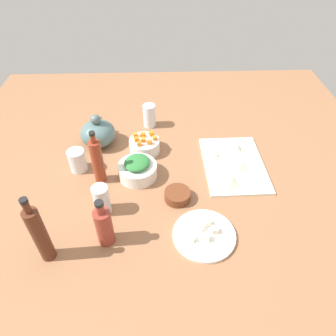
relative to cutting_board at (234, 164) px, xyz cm
name	(u,v)px	position (x,y,z in cm)	size (l,w,h in cm)	color
tabletop	(168,180)	(-6.12, 27.87, -2.00)	(190.00, 190.00, 3.00)	#8D5F40
cutting_board	(234,164)	(0.00, 0.00, 0.00)	(35.44, 24.80, 1.00)	silver
plate_tofu	(204,235)	(-34.93, 16.77, 0.10)	(21.18, 21.18, 1.20)	white
bowl_greens	(138,171)	(-5.01, 39.96, 2.42)	(15.42, 15.42, 5.85)	white
bowl_carrots	(145,146)	(10.97, 37.55, 2.43)	(13.25, 13.25, 5.86)	white
bowl_small_side	(177,195)	(-17.89, 24.75, 1.33)	(9.72, 9.72, 3.66)	brown
teapot	(98,133)	(17.04, 58.23, 5.35)	(17.20, 15.44, 15.19)	#4B6869
bottle_0	(97,161)	(-6.66, 54.66, 9.54)	(4.47, 4.47, 23.43)	maroon
bottle_1	(40,234)	(-40.59, 66.88, 11.03)	(4.48, 4.48, 26.97)	#532818
bottle_2	(104,226)	(-35.42, 49.14, 7.32)	(5.46, 5.46, 19.12)	maroon
drinking_glass_0	(77,160)	(0.03, 64.50, 4.22)	(6.96, 6.96, 9.44)	white
drinking_glass_1	(149,116)	(30.57, 35.52, 5.08)	(5.97, 5.97, 11.16)	white
drinking_glass_2	(102,200)	(-22.66, 51.71, 5.40)	(5.80, 5.80, 11.80)	white
carrot_cube_0	(151,134)	(14.40, 34.47, 6.26)	(1.80, 1.80, 1.80)	orange
carrot_cube_1	(150,142)	(8.22, 35.10, 6.26)	(1.80, 1.80, 1.80)	orange
carrot_cube_2	(136,139)	(10.50, 40.81, 6.26)	(1.80, 1.80, 1.80)	orange
carrot_cube_3	(135,135)	(13.71, 41.43, 6.26)	(1.80, 1.80, 1.80)	orange
carrot_cube_4	(155,138)	(11.13, 32.94, 6.26)	(1.80, 1.80, 1.80)	orange
carrot_cube_5	(143,140)	(10.04, 37.83, 6.26)	(1.80, 1.80, 1.80)	orange
carrot_cube_6	(139,144)	(7.47, 39.54, 6.26)	(1.80, 1.80, 1.80)	orange
carrot_cube_7	(143,135)	(13.60, 38.18, 6.26)	(1.80, 1.80, 1.80)	orange
chopped_greens_mound	(137,162)	(-5.01, 39.96, 6.80)	(10.77, 9.93, 2.90)	#2D7437
tofu_cube_0	(192,238)	(-36.98, 20.98, 1.80)	(2.20, 2.20, 2.20)	white
tofu_cube_1	(207,222)	(-31.06, 15.30, 1.80)	(2.20, 2.20, 2.20)	white
tofu_cube_2	(206,237)	(-37.11, 16.41, 1.80)	(2.20, 2.20, 2.20)	white
tofu_cube_3	(200,228)	(-33.29, 18.15, 1.80)	(2.20, 2.20, 2.20)	white
tofu_cube_4	(214,230)	(-34.22, 13.34, 1.80)	(2.20, 2.20, 2.20)	#EDE1C9
dumpling_0	(231,182)	(-12.05, 3.50, 1.97)	(5.80, 5.48, 2.94)	beige
dumpling_1	(242,165)	(-2.84, -2.68, 1.93)	(5.33, 5.15, 2.87)	beige
dumpling_2	(215,156)	(4.05, 7.52, 1.57)	(4.32, 3.95, 2.13)	beige
dumpling_3	(236,147)	(9.04, -2.64, 1.97)	(4.22, 3.96, 2.95)	beige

